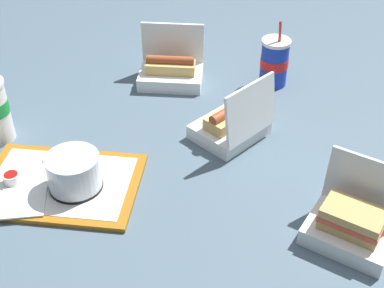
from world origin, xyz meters
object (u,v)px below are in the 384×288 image
at_px(food_tray, 61,184).
at_px(plastic_fork, 63,165).
at_px(clamshell_hotdog_back, 232,124).
at_px(clamshell_sandwich_left, 352,224).
at_px(soda_cup_corner, 274,62).
at_px(ketchup_cup, 12,178).
at_px(clamshell_hotdog_front, 171,70).
at_px(cake_container, 74,173).

xyz_separation_m(food_tray, plastic_fork, (-0.00, 0.06, 0.01)).
height_order(food_tray, clamshell_hotdog_back, clamshell_hotdog_back).
relative_size(plastic_fork, clamshell_sandwich_left, 0.48).
xyz_separation_m(clamshell_sandwich_left, soda_cup_corner, (-0.08, 0.64, 0.03)).
bearing_deg(ketchup_cup, clamshell_sandwich_left, -12.85).
distance_m(clamshell_sandwich_left, clamshell_hotdog_back, 0.43).
height_order(plastic_fork, soda_cup_corner, soda_cup_corner).
relative_size(ketchup_cup, clamshell_hotdog_front, 0.20).
bearing_deg(clamshell_sandwich_left, food_tray, 165.01).
relative_size(plastic_fork, clamshell_hotdog_back, 0.47).
bearing_deg(cake_container, food_tray, 159.78).
height_order(clamshell_hotdog_back, soda_cup_corner, soda_cup_corner).
bearing_deg(clamshell_hotdog_back, plastic_fork, -162.48).
xyz_separation_m(clamshell_hotdog_front, clamshell_hotdog_back, (0.17, -0.29, 0.00)).
bearing_deg(ketchup_cup, soda_cup_corner, 34.96).
xyz_separation_m(plastic_fork, clamshell_hotdog_back, (0.42, 0.13, 0.03)).
xyz_separation_m(cake_container, clamshell_sandwich_left, (0.60, -0.16, -0.01)).
bearing_deg(clamshell_sandwich_left, ketchup_cup, 167.15).
xyz_separation_m(plastic_fork, soda_cup_corner, (0.56, 0.41, 0.06)).
bearing_deg(plastic_fork, cake_container, -41.52).
distance_m(plastic_fork, soda_cup_corner, 0.70).
bearing_deg(cake_container, plastic_fork, 120.20).
relative_size(plastic_fork, soda_cup_corner, 0.53).
distance_m(clamshell_hotdog_front, clamshell_sandwich_left, 0.76).
height_order(food_tray, clamshell_hotdog_front, clamshell_hotdog_front).
xyz_separation_m(food_tray, ketchup_cup, (-0.11, -0.00, 0.02)).
bearing_deg(soda_cup_corner, plastic_fork, -144.13).
distance_m(clamshell_hotdog_front, clamshell_hotdog_back, 0.33).
height_order(plastic_fork, clamshell_hotdog_back, clamshell_hotdog_back).
height_order(food_tray, plastic_fork, plastic_fork).
height_order(clamshell_sandwich_left, clamshell_hotdog_back, clamshell_hotdog_back).
xyz_separation_m(clamshell_sandwich_left, clamshell_hotdog_back, (-0.22, 0.37, -0.00)).
bearing_deg(plastic_fork, clamshell_hotdog_back, 35.80).
relative_size(cake_container, clamshell_hotdog_back, 0.54).
bearing_deg(plastic_fork, clamshell_hotdog_front, 77.14).
bearing_deg(clamshell_hotdog_front, clamshell_hotdog_back, -59.79).
relative_size(food_tray, ketchup_cup, 10.01).
relative_size(plastic_fork, clamshell_hotdog_front, 0.54).
bearing_deg(clamshell_hotdog_front, cake_container, -112.80).
height_order(clamshell_hotdog_front, clamshell_sandwich_left, clamshell_hotdog_front).
distance_m(food_tray, clamshell_sandwich_left, 0.66).
relative_size(ketchup_cup, plastic_fork, 0.36).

